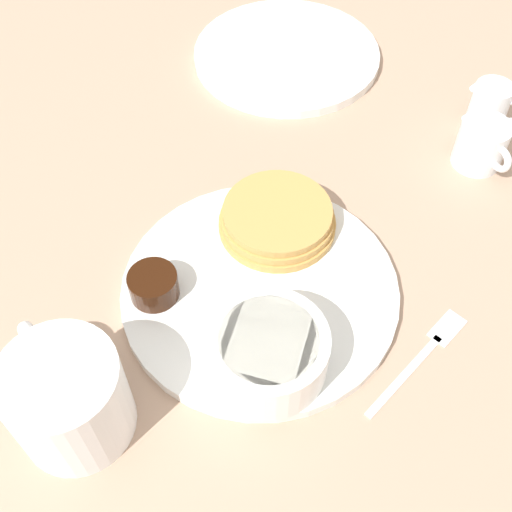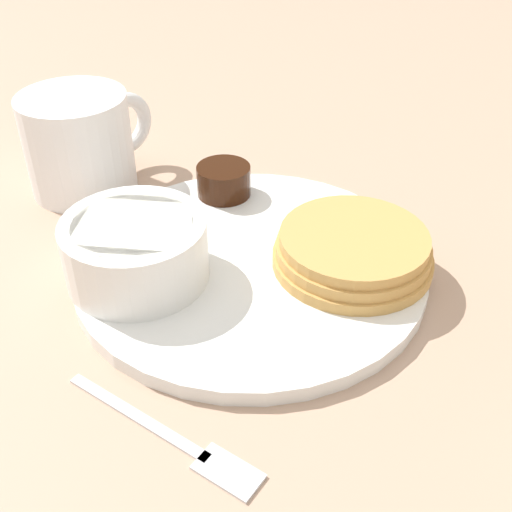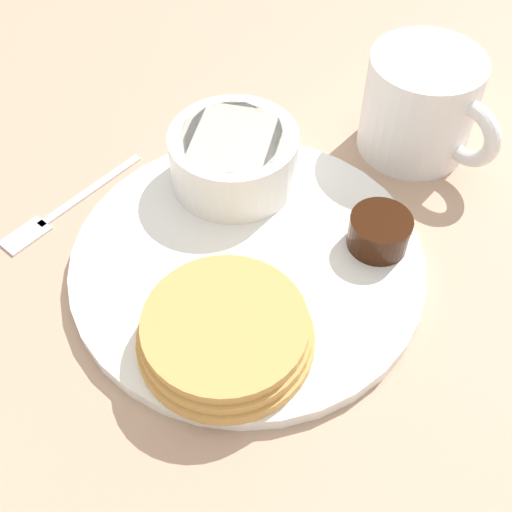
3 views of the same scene
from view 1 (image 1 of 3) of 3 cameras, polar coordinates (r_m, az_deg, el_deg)
ground_plane at (r=0.62m, az=0.35°, el=-3.34°), size 4.00×4.00×0.00m
plate at (r=0.62m, az=0.35°, el=-3.03°), size 0.26×0.26×0.01m
pancake_stack at (r=0.65m, az=1.91°, el=3.36°), size 0.12×0.12×0.03m
bowl at (r=0.54m, az=1.10°, el=-8.43°), size 0.10×0.10×0.05m
syrup_cup at (r=0.60m, az=-9.10°, el=-2.57°), size 0.05×0.05×0.03m
butter_ramekin at (r=0.54m, az=-0.43°, el=-10.24°), size 0.05×0.05×0.05m
coffee_mug at (r=0.54m, az=-16.47°, el=-11.92°), size 0.09×0.13×0.09m
creamer_pitcher_near at (r=0.76m, az=19.41°, el=9.36°), size 0.05×0.08×0.05m
creamer_pitcher_far at (r=0.81m, az=20.03°, el=12.38°), size 0.04×0.07×0.06m
fork at (r=0.61m, az=14.94°, el=-8.11°), size 0.14×0.03×0.00m
far_plate at (r=0.88m, az=2.74°, el=17.45°), size 0.24×0.24×0.01m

